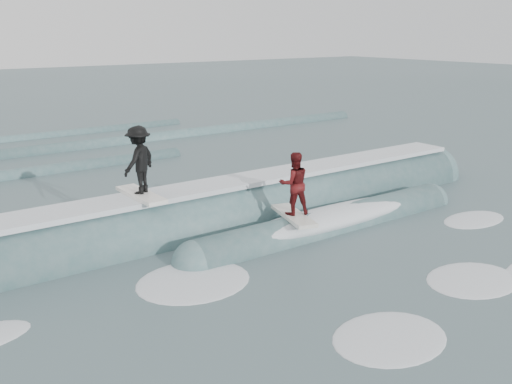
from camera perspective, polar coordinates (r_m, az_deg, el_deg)
ground at (r=13.82m, az=9.25°, el=-7.90°), size 160.00×160.00×0.00m
breaking_wave at (r=17.12m, az=-0.49°, el=-2.77°), size 20.35×3.97×2.38m
surfer_black at (r=15.24m, az=-11.62°, el=2.92°), size 1.34×2.01×1.89m
surfer_red at (r=15.36m, az=3.82°, el=0.52°), size 1.08×2.07×1.82m
whitewater at (r=13.38m, az=10.33°, el=-8.78°), size 16.06×6.59×0.10m
far_swells at (r=28.27m, az=-18.23°, el=3.87°), size 36.39×8.65×0.80m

